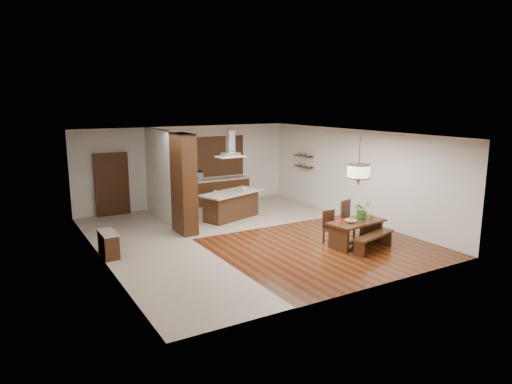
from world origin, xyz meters
TOP-DOWN VIEW (x-y plane):
  - room_shell at (0.00, 0.00)m, footprint 9.00×9.04m
  - tile_hallway at (-2.75, 0.00)m, footprint 2.50×9.00m
  - tile_kitchen at (1.25, 2.50)m, footprint 5.50×4.00m
  - soffit_band at (0.00, 0.00)m, footprint 8.00×9.00m
  - partition_pier at (-1.40, 1.20)m, footprint 0.45×1.00m
  - partition_stub at (-1.40, 3.30)m, footprint 0.18×2.40m
  - hallway_console at (-3.81, 0.20)m, footprint 0.37×0.88m
  - hallway_doorway at (-2.70, 4.40)m, footprint 1.10×0.20m
  - rear_counter at (1.00, 4.20)m, footprint 2.60×0.62m
  - kitchen_window at (1.00, 4.46)m, footprint 2.60×0.08m
  - shelf_lower at (3.87, 2.60)m, footprint 0.26×0.90m
  - shelf_upper at (3.87, 2.60)m, footprint 0.26×0.90m
  - dining_table at (2.10, -2.20)m, footprint 1.69×1.01m
  - dining_bench at (2.18, -2.77)m, footprint 1.56×0.72m
  - dining_chair_left at (1.64, -1.77)m, footprint 0.40×0.40m
  - dining_chair_right at (2.43, -1.66)m, footprint 0.59×0.59m
  - pendant_lantern at (2.10, -2.20)m, footprint 0.64×0.64m
  - foliage_plant at (2.37, -2.11)m, footprint 0.51×0.46m
  - fruit_bowl at (1.85, -2.25)m, footprint 0.33×0.33m
  - napkin_cone at (1.57, -2.16)m, footprint 0.14×0.14m
  - gold_ornament at (2.63, -2.22)m, footprint 0.10×0.10m
  - kitchen_island at (0.50, 1.94)m, footprint 2.38×1.63m
  - range_hood at (0.50, 1.94)m, footprint 0.90×0.55m
  - island_cup at (0.93, 1.85)m, footprint 0.14×0.14m
  - microwave at (0.21, 4.18)m, footprint 0.69×0.59m

SIDE VIEW (x-z plane):
  - tile_hallway at x=-2.75m, z-range 0.00..0.01m
  - tile_kitchen at x=1.25m, z-range 0.00..0.01m
  - dining_bench at x=2.18m, z-range 0.00..0.43m
  - hallway_console at x=-3.81m, z-range 0.00..0.63m
  - dining_chair_left at x=1.64m, z-range 0.00..0.89m
  - kitchen_island at x=0.50m, z-range 0.01..0.91m
  - rear_counter at x=1.00m, z-range 0.00..0.95m
  - dining_table at x=2.10m, z-range 0.16..0.82m
  - dining_chair_right at x=2.43m, z-range 0.00..1.06m
  - fruit_bowl at x=1.85m, z-range 0.66..0.73m
  - gold_ornament at x=2.63m, z-range 0.66..0.78m
  - napkin_cone at x=1.57m, z-range 0.66..0.86m
  - foliage_plant at x=2.37m, z-range 0.66..1.17m
  - island_cup at x=0.93m, z-range 0.90..1.01m
  - hallway_doorway at x=-2.70m, z-range 0.00..2.10m
  - microwave at x=0.21m, z-range 0.95..1.28m
  - shelf_lower at x=3.87m, z-range 1.38..1.42m
  - partition_pier at x=-1.40m, z-range 0.00..2.90m
  - partition_stub at x=-1.40m, z-range 0.00..2.90m
  - kitchen_window at x=1.00m, z-range 1.00..2.50m
  - shelf_upper at x=3.87m, z-range 1.78..1.82m
  - room_shell at x=0.00m, z-range 0.60..3.52m
  - pendant_lantern at x=2.10m, z-range 1.59..2.90m
  - range_hood at x=0.50m, z-range 2.03..2.90m
  - soffit_band at x=0.00m, z-range 2.88..2.89m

